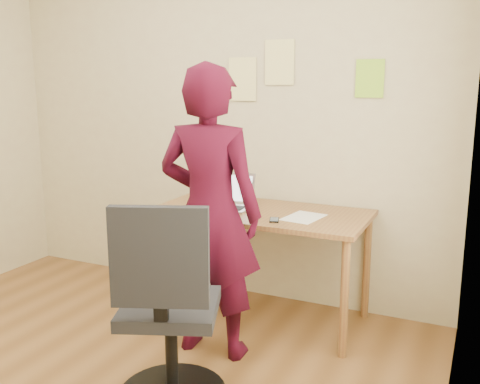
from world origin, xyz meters
The scene contains 10 objects.
room centered at (0.00, 0.00, 1.35)m, with size 3.58×3.58×2.78m.
desk centered at (0.51, 1.38, 0.65)m, with size 1.40×0.70×0.74m.
laptop centered at (0.29, 1.38, 0.79)m, with size 0.33×0.30×0.22m.
paper_sheet centered at (0.83, 1.33, 0.74)m, with size 0.20×0.29×0.00m, color white.
phone centered at (0.69, 1.18, 0.74)m, with size 0.09×0.12×0.01m.
wall_note_left centered at (0.22, 1.74, 1.58)m, with size 0.21×0.00×0.30m, color #F3E891.
wall_note_mid centered at (0.50, 1.74, 1.70)m, with size 0.21×0.00×0.30m, color #F3E891.
wall_note_right centered at (1.11, 1.74, 1.59)m, with size 0.18×0.00×0.24m, color #9BDC31.
office_chair centered at (0.51, 0.26, 0.45)m, with size 0.60×0.61×1.04m.
person centered at (0.44, 0.83, 0.84)m, with size 0.61×0.40×1.67m, color #3A0718.
Camera 1 is at (1.83, -1.75, 1.57)m, focal length 40.00 mm.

